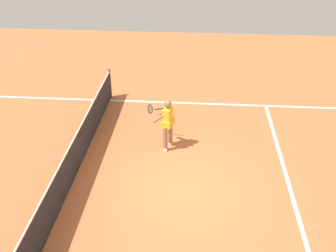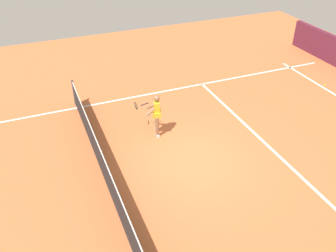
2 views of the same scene
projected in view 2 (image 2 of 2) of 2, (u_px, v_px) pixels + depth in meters
name	position (u px, v px, depth m)	size (l,w,h in m)	color
ground_plane	(192.00, 160.00, 11.79)	(26.09, 26.09, 0.00)	#C66638
service_line_marking	(264.00, 142.00, 12.65)	(9.55, 0.10, 0.01)	white
sideline_right_marking	(144.00, 95.00, 15.49)	(0.10, 18.07, 0.01)	white
court_net	(105.00, 170.00, 10.61)	(10.23, 0.08, 1.10)	#4C4C51
tennis_player	(156.00, 113.00, 12.63)	(0.98, 0.87, 1.55)	#8C6647
tennis_ball_mid	(325.00, 85.00, 16.20)	(0.07, 0.07, 0.07)	#D1E533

